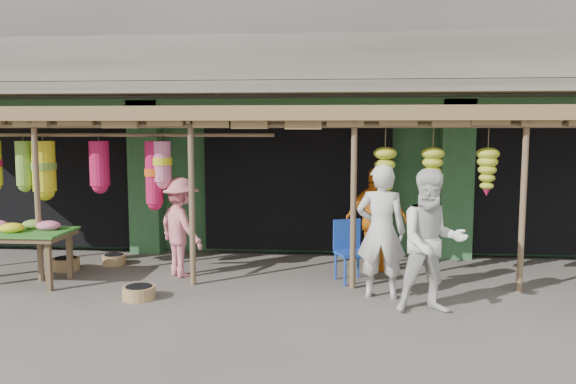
# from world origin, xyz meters

# --- Properties ---
(ground) EXTENTS (80.00, 80.00, 0.00)m
(ground) POSITION_xyz_m (0.00, 0.00, 0.00)
(ground) COLOR #514C47
(ground) RESTS_ON ground
(building) EXTENTS (16.40, 6.80, 7.00)m
(building) POSITION_xyz_m (-0.00, 4.87, 3.37)
(building) COLOR gray
(building) RESTS_ON ground
(awning) EXTENTS (14.00, 2.70, 2.79)m
(awning) POSITION_xyz_m (-0.17, 0.80, 2.57)
(awning) COLOR brown
(awning) RESTS_ON ground
(flower_table) EXTENTS (1.67, 0.98, 1.00)m
(flower_table) POSITION_xyz_m (-4.26, -0.35, 0.80)
(flower_table) COLOR brown
(flower_table) RESTS_ON ground
(blue_chair) EXTENTS (0.61, 0.62, 0.98)m
(blue_chair) POSITION_xyz_m (0.97, 0.27, 0.55)
(blue_chair) COLOR #183EA0
(blue_chair) RESTS_ON ground
(basket_left) EXTENTS (0.45, 0.45, 0.18)m
(basket_left) POSITION_xyz_m (-3.27, 1.00, 0.09)
(basket_left) COLOR olive
(basket_left) RESTS_ON ground
(basket_mid) EXTENTS (0.54, 0.54, 0.18)m
(basket_mid) POSITION_xyz_m (-2.10, -1.00, 0.09)
(basket_mid) COLOR olive
(basket_mid) RESTS_ON ground
(basket_right) EXTENTS (0.61, 0.61, 0.21)m
(basket_right) POSITION_xyz_m (-3.95, 0.55, 0.10)
(basket_right) COLOR #997B47
(basket_right) RESTS_ON ground
(person_front) EXTENTS (0.77, 0.55, 1.95)m
(person_front) POSITION_xyz_m (1.39, -0.63, 0.97)
(person_front) COLOR beige
(person_front) RESTS_ON ground
(person_right) EXTENTS (1.00, 0.82, 1.92)m
(person_right) POSITION_xyz_m (2.00, -1.27, 0.96)
(person_right) COLOR silver
(person_right) RESTS_ON ground
(person_vendor) EXTENTS (1.05, 0.45, 1.79)m
(person_vendor) POSITION_xyz_m (1.43, 0.92, 0.90)
(person_vendor) COLOR orange
(person_vendor) RESTS_ON ground
(person_shopper) EXTENTS (1.20, 1.18, 1.66)m
(person_shopper) POSITION_xyz_m (-1.82, 0.31, 0.83)
(person_shopper) COLOR #E0767F
(person_shopper) RESTS_ON ground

